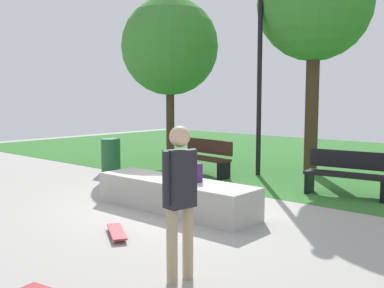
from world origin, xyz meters
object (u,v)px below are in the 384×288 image
Objects in this scene: concrete_ledge at (175,195)px; tree_tall_oak at (315,4)px; skater_performing_trick at (180,192)px; skateboard_by_ledge at (117,232)px; trash_bin at (111,155)px; tree_young_birch at (170,47)px; park_bench_center_lawn at (205,157)px; lamp_post at (260,57)px; backpack_on_ledge at (193,172)px; park_bench_near_path at (347,173)px.

concrete_ledge is 6.64m from tree_tall_oak.
skateboard_by_ledge is at bearing 162.24° from skater_performing_trick.
trash_bin is at bearing -139.68° from tree_tall_oak.
concrete_ledge is 6.99m from tree_young_birch.
tree_tall_oak reaches higher than park_bench_center_lawn.
skateboard_by_ledge is 0.16× the size of lamp_post.
tree_young_birch is at bearing 153.67° from backpack_on_ledge.
park_bench_center_lawn is 0.33× the size of lamp_post.
trash_bin is at bearing -145.94° from lamp_post.
skateboard_by_ledge is 5.24m from park_bench_center_lawn.
trash_bin is at bearing 142.11° from skateboard_by_ledge.
park_bench_center_lawn is (-1.85, 3.09, 0.20)m from concrete_ledge.
lamp_post is (-0.82, 3.99, 2.70)m from concrete_ledge.
backpack_on_ledge is 0.19× the size of park_bench_center_lawn.
tree_tall_oak is 1.17× the size of tree_young_birch.
skater_performing_trick is 0.34× the size of lamp_post.
concrete_ledge is at bearing -120.93° from park_bench_near_path.
backpack_on_ledge is at bearing -53.62° from park_bench_center_lawn.
tree_tall_oak is 4.49m from tree_young_birch.
tree_young_birch reaches higher than backpack_on_ledge.
concrete_ledge is 9.95× the size of backpack_on_ledge.
skater_performing_trick is 0.29× the size of tree_tall_oak.
skater_performing_trick is at bearing -17.76° from skateboard_by_ledge.
tree_young_birch reaches higher than skateboard_by_ledge.
tree_tall_oak reaches higher than trash_bin.
skater_performing_trick is 2.17× the size of skateboard_by_ledge.
park_bench_center_lawn is 0.33× the size of tree_young_birch.
skater_performing_trick is at bearing -73.84° from tree_tall_oak.
lamp_post is (-2.98, 6.19, 1.98)m from skater_performing_trick.
backpack_on_ledge is 0.19× the size of park_bench_near_path.
lamp_post reaches higher than backpack_on_ledge.
tree_tall_oak is at bearing 90.02° from concrete_ledge.
lamp_post is 5.61× the size of trash_bin.
concrete_ledge is at bearing -89.98° from tree_tall_oak.
park_bench_near_path is 0.33× the size of lamp_post.
tree_young_birch is (-6.49, 6.61, 2.52)m from skater_performing_trick.
concrete_ledge is 3.16m from skater_performing_trick.
skater_performing_trick is 6.65m from park_bench_center_lawn.
tree_tall_oak reaches higher than lamp_post.
park_bench_near_path is at bearing 72.81° from skateboard_by_ledge.
tree_young_birch is 5.62× the size of trash_bin.
park_bench_near_path is 7.02m from tree_young_birch.
skater_performing_trick is at bearing -52.89° from park_bench_center_lawn.
concrete_ledge is 3.57× the size of trash_bin.
park_bench_near_path is (1.85, 3.09, 0.20)m from concrete_ledge.
trash_bin is (-5.89, -1.27, -0.03)m from park_bench_near_path.
tree_young_birch is at bearing 128.01° from skateboard_by_ledge.
skateboard_by_ledge is at bearing -37.89° from trash_bin.
trash_bin is at bearing -167.81° from park_bench_near_path.
skater_performing_trick is at bearing -64.32° from lamp_post.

